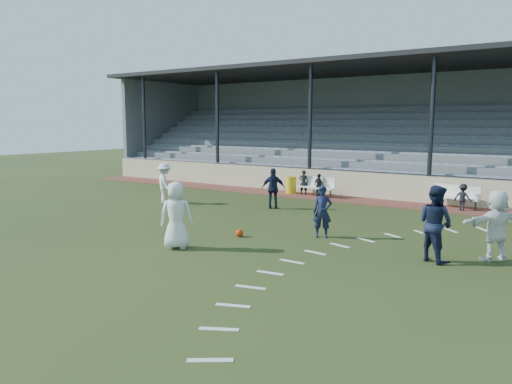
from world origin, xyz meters
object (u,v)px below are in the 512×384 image
(bench_right, at_px, (456,194))
(football, at_px, (239,233))
(bench_left, at_px, (317,185))
(trash_bin, at_px, (291,185))
(player_navy_lead, at_px, (322,212))
(player_white_lead, at_px, (176,215))

(bench_right, relative_size, football, 8.33)
(bench_left, xyz_separation_m, trash_bin, (-1.54, 0.17, -0.15))
(bench_left, bearing_deg, trash_bin, -178.66)
(bench_right, xyz_separation_m, trash_bin, (-7.88, -0.17, -0.15))
(bench_right, xyz_separation_m, player_navy_lead, (-2.14, -7.97, 0.22))
(bench_left, height_order, player_navy_lead, player_navy_lead)
(player_navy_lead, bearing_deg, trash_bin, 99.99)
(trash_bin, bearing_deg, bench_right, 1.25)
(bench_right, bearing_deg, trash_bin, -167.71)
(bench_right, relative_size, player_navy_lead, 1.26)
(bench_left, xyz_separation_m, player_navy_lead, (4.20, -7.64, 0.22))
(bench_right, bearing_deg, player_navy_lead, -93.95)
(football, bearing_deg, trash_bin, 111.26)
(bench_left, xyz_separation_m, football, (2.04, -9.04, -0.46))
(player_white_lead, relative_size, player_navy_lead, 1.18)
(bench_right, bearing_deg, player_white_lead, -101.98)
(bench_right, bearing_deg, bench_left, -165.91)
(bench_left, distance_m, player_white_lead, 11.30)
(bench_left, bearing_deg, football, -69.83)
(trash_bin, bearing_deg, football, -68.74)
(bench_left, distance_m, trash_bin, 1.56)
(bench_left, height_order, trash_bin, bench_left)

